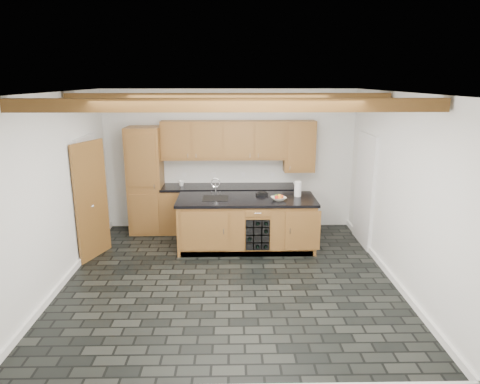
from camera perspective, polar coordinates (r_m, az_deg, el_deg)
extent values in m
plane|color=black|center=(6.71, -1.41, -11.55)|extent=(5.00, 5.00, 0.00)
plane|color=white|center=(8.65, -1.39, 4.31)|extent=(5.00, 0.00, 5.00)
plane|color=white|center=(6.71, -23.35, -0.01)|extent=(0.00, 5.00, 5.00)
plane|color=white|center=(6.68, 20.49, 0.20)|extent=(0.00, 5.00, 5.00)
plane|color=white|center=(6.01, -1.59, 13.12)|extent=(5.00, 5.00, 0.00)
cube|color=#573C16|center=(4.82, -1.70, 11.51)|extent=(4.90, 0.15, 0.15)
cube|color=#573C16|center=(6.61, -1.54, 12.41)|extent=(4.90, 0.15, 0.15)
cube|color=white|center=(7.15, -22.09, -10.53)|extent=(0.04, 5.00, 0.10)
cube|color=white|center=(7.11, 19.35, -10.39)|extent=(0.04, 5.00, 0.10)
cube|color=white|center=(7.97, -19.46, -0.26)|extent=(0.06, 0.94, 2.04)
cube|color=#996231|center=(7.61, -19.17, -1.08)|extent=(0.31, 0.77, 2.00)
cube|color=white|center=(8.13, 16.28, 0.27)|extent=(0.06, 0.98, 2.04)
cube|color=black|center=(8.14, 16.44, 0.14)|extent=(0.02, 0.86, 1.96)
cube|color=#996231|center=(8.60, -12.45, 1.51)|extent=(0.65, 0.60, 2.10)
cube|color=#996231|center=(8.59, -1.53, -2.37)|extent=(2.60, 0.60, 0.88)
cube|color=black|center=(8.47, -1.55, 0.64)|extent=(2.64, 0.62, 0.05)
cube|color=white|center=(8.68, -1.55, 2.93)|extent=(2.60, 0.02, 0.52)
cube|color=#996231|center=(8.41, -2.27, 6.93)|extent=(2.40, 0.35, 0.75)
cube|color=#996231|center=(8.53, 7.92, 6.07)|extent=(0.60, 0.35, 1.00)
cube|color=#996231|center=(7.74, 0.84, -4.32)|extent=(2.40, 0.90, 0.88)
cube|color=black|center=(7.60, 0.85, -1.01)|extent=(2.46, 0.96, 0.05)
cube|color=#996231|center=(7.30, -4.72, -5.23)|extent=(0.80, 0.02, 0.70)
cube|color=#996231|center=(7.39, 8.38, -5.11)|extent=(0.60, 0.02, 0.70)
cube|color=black|center=(7.47, 2.30, -5.38)|extent=(0.42, 0.30, 0.56)
cylinder|color=black|center=(7.45, 1.24, -6.00)|extent=(0.07, 0.26, 0.07)
cylinder|color=black|center=(7.36, 2.34, -3.95)|extent=(0.07, 0.26, 0.07)
cylinder|color=black|center=(7.52, 3.38, -6.98)|extent=(0.07, 0.26, 0.07)
cylinder|color=black|center=(7.42, 3.41, -4.97)|extent=(0.07, 0.26, 0.07)
cylinder|color=black|center=(7.37, 3.43, -3.94)|extent=(0.07, 0.26, 0.07)
cylinder|color=black|center=(7.51, 2.31, -6.99)|extent=(0.07, 0.26, 0.07)
cube|color=black|center=(7.60, -3.30, -0.88)|extent=(0.45, 0.40, 0.02)
cylinder|color=silver|center=(7.74, -3.26, 0.23)|extent=(0.02, 0.02, 0.20)
torus|color=silver|center=(7.71, -3.27, 1.23)|extent=(0.18, 0.02, 0.18)
cylinder|color=silver|center=(7.76, -3.84, -0.21)|extent=(0.02, 0.02, 0.08)
cylinder|color=silver|center=(7.76, -2.66, -0.20)|extent=(0.02, 0.02, 0.08)
cube|color=black|center=(7.78, 2.92, -0.28)|extent=(0.23, 0.16, 0.05)
cylinder|color=black|center=(7.77, 2.92, -0.06)|extent=(0.14, 0.14, 0.02)
imported|color=silver|center=(7.48, 5.18, -0.89)|extent=(0.32, 0.32, 0.06)
sphere|color=#C7401A|center=(7.47, 5.57, -0.64)|extent=(0.07, 0.07, 0.07)
sphere|color=#F1A315|center=(7.52, 5.27, -0.55)|extent=(0.07, 0.07, 0.07)
sphere|color=#4C8D26|center=(7.49, 4.86, -0.59)|extent=(0.07, 0.07, 0.07)
sphere|color=red|center=(7.44, 4.90, -0.71)|extent=(0.07, 0.07, 0.07)
sphere|color=orange|center=(7.43, 5.33, -0.74)|extent=(0.07, 0.07, 0.07)
cylinder|color=white|center=(7.76, 7.71, 0.42)|extent=(0.13, 0.13, 0.27)
imported|color=white|center=(8.53, -7.83, 1.16)|extent=(0.13, 0.13, 0.11)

